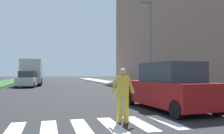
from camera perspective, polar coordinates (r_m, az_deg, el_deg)
name	(u,v)px	position (r m, az deg, el deg)	size (l,w,h in m)	color
ground_plane	(56,85)	(29.98, -13.52, -4.33)	(140.00, 140.00, 0.00)	#262628
crosswalk	(81,127)	(6.97, -7.53, -14.24)	(5.85, 2.20, 0.01)	silver
apartment_block_right	(224,6)	(30.08, 25.72, 13.34)	(14.37, 38.01, 18.27)	#937060
sidewalk_right	(121,84)	(29.33, 2.31, -4.28)	(3.00, 64.00, 0.15)	#9E9991
street_lamp_right	(149,37)	(20.17, 9.13, 7.29)	(1.02, 0.24, 7.50)	slate
pedestrian_performer	(123,93)	(7.35, 2.63, -6.25)	(0.74, 0.35, 1.69)	gold
suv_crossing	(168,88)	(10.10, 13.61, -4.90)	(2.33, 4.75, 1.97)	maroon
sedan_midblock	(28,80)	(26.76, -19.81, -2.93)	(2.30, 4.62, 1.72)	#B7B7BC
sedan_distant	(36,78)	(36.05, -18.12, -2.55)	(1.79, 4.04, 1.69)	black
truck_box_delivery	(32,72)	(30.31, -18.99, -1.17)	(2.40, 6.20, 3.10)	black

